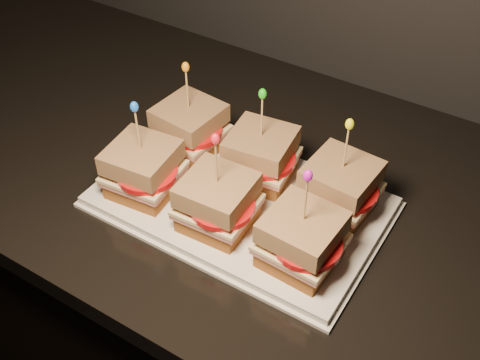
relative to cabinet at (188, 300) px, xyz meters
The scene contains 46 objects.
cabinet is the anchor object (origin of this frame).
granite_slab 0.45m from the cabinet, ahead, with size 2.28×0.68×0.04m, color black.
platter 0.52m from the cabinet, 22.49° to the right, with size 0.42×0.26×0.02m, color white.
platter_rim 0.51m from the cabinet, 22.49° to the right, with size 0.44×0.27×0.01m, color white.
sandwich_0_bread_bot 0.50m from the cabinet, 17.93° to the right, with size 0.09×0.09×0.03m, color brown.
sandwich_0_ham 0.52m from the cabinet, 17.93° to the right, with size 0.10×0.10×0.01m, color #BF6F63.
sandwich_0_cheese 0.52m from the cabinet, 17.93° to the right, with size 0.10×0.10×0.01m, color #F6E2A6.
sandwich_0_tomato 0.53m from the cabinet, 19.58° to the right, with size 0.09×0.09×0.01m, color red.
sandwich_0_bread_top 0.55m from the cabinet, 17.93° to the right, with size 0.09×0.09×0.03m, color #5C2B0E.
sandwich_0_pick 0.60m from the cabinet, 17.93° to the right, with size 0.00×0.00×0.09m, color tan.
sandwich_0_frill 0.64m from the cabinet, 17.93° to the right, with size 0.01×0.01×0.02m, color orange.
sandwich_1_bread_bot 0.53m from the cabinet, ahead, with size 0.09×0.09×0.03m, color brown.
sandwich_1_ham 0.55m from the cabinet, ahead, with size 0.10×0.10×0.01m, color #BF6F63.
sandwich_1_cheese 0.55m from the cabinet, ahead, with size 0.10×0.10×0.01m, color #F6E2A6.
sandwich_1_tomato 0.57m from the cabinet, ahead, with size 0.09×0.09×0.01m, color red.
sandwich_1_bread_top 0.58m from the cabinet, ahead, with size 0.09×0.09×0.03m, color #5C2B0E.
sandwich_1_pick 0.62m from the cabinet, ahead, with size 0.00×0.00×0.09m, color tan.
sandwich_1_frill 0.67m from the cabinet, ahead, with size 0.01×0.01×0.02m, color #1DB717.
sandwich_2_bread_bot 0.59m from the cabinet, ahead, with size 0.09×0.09×0.03m, color brown.
sandwich_2_ham 0.61m from the cabinet, ahead, with size 0.10×0.10×0.01m, color #BF6F63.
sandwich_2_cheese 0.61m from the cabinet, ahead, with size 0.10×0.10×0.01m, color #F6E2A6.
sandwich_2_tomato 0.63m from the cabinet, ahead, with size 0.09×0.09×0.01m, color red.
sandwich_2_bread_top 0.64m from the cabinet, ahead, with size 0.09×0.09×0.03m, color #5C2B0E.
sandwich_2_pick 0.68m from the cabinet, ahead, with size 0.00×0.00×0.09m, color tan.
sandwich_2_frill 0.72m from the cabinet, ahead, with size 0.01×0.01×0.02m, color #F3FA0E.
sandwich_3_bread_bot 0.52m from the cabinet, 68.75° to the right, with size 0.09×0.09×0.03m, color brown.
sandwich_3_ham 0.54m from the cabinet, 68.75° to the right, with size 0.10×0.10×0.01m, color #BF6F63.
sandwich_3_cheese 0.54m from the cabinet, 68.75° to the right, with size 0.10×0.10×0.01m, color #F6E2A6.
sandwich_3_tomato 0.55m from the cabinet, 65.50° to the right, with size 0.09×0.09×0.01m, color red.
sandwich_3_bread_top 0.57m from the cabinet, 68.75° to the right, with size 0.09×0.09×0.03m, color #5C2B0E.
sandwich_3_pick 0.61m from the cabinet, 68.75° to the right, with size 0.00×0.00×0.09m, color tan.
sandwich_3_frill 0.66m from the cabinet, 68.75° to the right, with size 0.01×0.01×0.02m, color blue.
sandwich_4_bread_bot 0.55m from the cabinet, 36.33° to the right, with size 0.09×0.09×0.03m, color brown.
sandwich_4_ham 0.56m from the cabinet, 36.33° to the right, with size 0.10×0.10×0.01m, color #BF6F63.
sandwich_4_cheese 0.57m from the cabinet, 36.33° to the right, with size 0.10×0.10×0.01m, color #F6E2A6.
sandwich_4_tomato 0.58m from the cabinet, 35.80° to the right, with size 0.09×0.09×0.01m, color red.
sandwich_4_bread_top 0.60m from the cabinet, 36.33° to the right, with size 0.09×0.09×0.03m, color #5C2B0E.
sandwich_4_pick 0.64m from the cabinet, 36.33° to the right, with size 0.00×0.00×0.09m, color tan.
sandwich_4_frill 0.68m from the cabinet, 36.33° to the right, with size 0.01×0.01×0.02m, color red.
sandwich_5_bread_bot 0.61m from the cabinet, 23.22° to the right, with size 0.09×0.09×0.03m, color brown.
sandwich_5_ham 0.62m from the cabinet, 23.22° to the right, with size 0.10×0.10×0.01m, color #BF6F63.
sandwich_5_cheese 0.63m from the cabinet, 23.22° to the right, with size 0.10×0.10×0.01m, color #F6E2A6.
sandwich_5_tomato 0.64m from the cabinet, 23.34° to the right, with size 0.09×0.09×0.01m, color red.
sandwich_5_bread_top 0.65m from the cabinet, 23.22° to the right, with size 0.09×0.09×0.03m, color #5C2B0E.
sandwich_5_pick 0.69m from the cabinet, 23.22° to the right, with size 0.00×0.00×0.09m, color tan.
sandwich_5_frill 0.73m from the cabinet, 23.22° to the right, with size 0.01×0.01×0.02m, color #CB14C1.
Camera 1 is at (0.54, 1.03, 1.55)m, focal length 45.00 mm.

